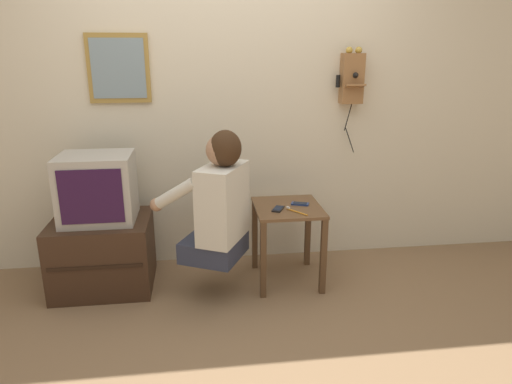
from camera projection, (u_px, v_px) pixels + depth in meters
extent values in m
plane|color=#846647|center=(242.00, 334.00, 2.73)|extent=(14.00, 14.00, 0.00)
cube|color=beige|center=(225.00, 99.00, 3.40)|extent=(6.80, 0.05, 2.55)
cube|color=brown|center=(288.00, 208.00, 3.22)|extent=(0.47, 0.50, 0.02)
cube|color=#523822|center=(263.00, 260.00, 3.06)|extent=(0.04, 0.04, 0.55)
cube|color=#523822|center=(323.00, 257.00, 3.11)|extent=(0.04, 0.04, 0.55)
cube|color=#523822|center=(255.00, 235.00, 3.49)|extent=(0.04, 0.04, 0.55)
cube|color=#523822|center=(308.00, 232.00, 3.54)|extent=(0.04, 0.04, 0.55)
cube|color=#2D3347|center=(214.00, 247.00, 3.07)|extent=(0.50, 0.51, 0.14)
cube|color=beige|center=(223.00, 203.00, 2.96)|extent=(0.38, 0.47, 0.50)
sphere|color=#A37556|center=(222.00, 150.00, 2.85)|extent=(0.20, 0.20, 0.20)
ellipsoid|color=#382314|center=(225.00, 148.00, 2.84)|extent=(0.27, 0.28, 0.23)
cylinder|color=beige|center=(175.00, 194.00, 2.85)|extent=(0.32, 0.21, 0.24)
cylinder|color=beige|center=(199.00, 180.00, 3.16)|extent=(0.32, 0.21, 0.24)
sphere|color=#A37556|center=(157.00, 205.00, 2.92)|extent=(0.09, 0.09, 0.09)
sphere|color=#A37556|center=(182.00, 190.00, 3.23)|extent=(0.09, 0.09, 0.09)
cube|color=#382316|center=(103.00, 253.00, 3.22)|extent=(0.67, 0.55, 0.50)
cube|color=black|center=(95.00, 268.00, 2.95)|extent=(0.60, 0.01, 0.02)
cube|color=#ADA89E|center=(98.00, 188.00, 3.09)|extent=(0.48, 0.40, 0.46)
cube|color=#280F33|center=(91.00, 197.00, 2.89)|extent=(0.40, 0.01, 0.36)
cube|color=olive|center=(352.00, 79.00, 3.40)|extent=(0.16, 0.11, 0.36)
cube|color=olive|center=(355.00, 86.00, 3.33)|extent=(0.14, 0.07, 0.03)
sphere|color=#B79338|center=(349.00, 50.00, 3.32)|extent=(0.05, 0.05, 0.05)
sphere|color=#B79338|center=(359.00, 50.00, 3.33)|extent=(0.05, 0.05, 0.05)
cone|color=black|center=(357.00, 75.00, 3.29)|extent=(0.04, 0.05, 0.04)
cylinder|color=black|center=(338.00, 81.00, 3.39)|extent=(0.03, 0.03, 0.09)
cylinder|color=black|center=(348.00, 117.00, 3.47)|extent=(0.04, 0.04, 0.22)
cylinder|color=black|center=(350.00, 140.00, 3.53)|extent=(0.07, 0.06, 0.19)
cube|color=olive|center=(119.00, 68.00, 3.21)|extent=(0.43, 0.02, 0.48)
cube|color=gray|center=(118.00, 68.00, 3.20)|extent=(0.37, 0.01, 0.41)
cube|color=black|center=(278.00, 209.00, 3.14)|extent=(0.11, 0.14, 0.01)
cube|color=black|center=(278.00, 208.00, 3.14)|extent=(0.09, 0.11, 0.00)
cube|color=navy|center=(300.00, 204.00, 3.25)|extent=(0.14, 0.10, 0.01)
cube|color=black|center=(300.00, 203.00, 3.25)|extent=(0.11, 0.08, 0.00)
cylinder|color=orange|center=(297.00, 212.00, 3.09)|extent=(0.12, 0.15, 0.01)
cube|color=white|center=(288.00, 208.00, 3.14)|extent=(0.03, 0.03, 0.01)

